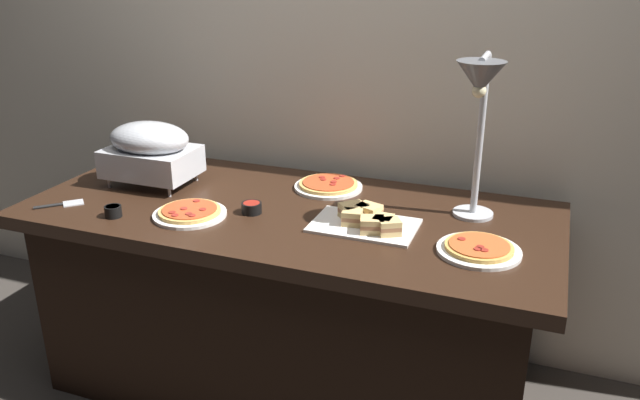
% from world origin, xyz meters
% --- Properties ---
extents(ground_plane, '(8.00, 8.00, 0.00)m').
position_xyz_m(ground_plane, '(0.00, 0.00, 0.00)').
color(ground_plane, '#38332D').
extents(back_wall, '(4.40, 0.04, 2.40)m').
position_xyz_m(back_wall, '(0.00, 0.50, 1.20)').
color(back_wall, beige).
rests_on(back_wall, ground_plane).
extents(buffet_table, '(1.90, 0.84, 0.76)m').
position_xyz_m(buffet_table, '(0.00, 0.00, 0.39)').
color(buffet_table, black).
rests_on(buffet_table, ground_plane).
extents(chafing_dish, '(0.34, 0.24, 0.25)m').
position_xyz_m(chafing_dish, '(-0.60, 0.05, 0.90)').
color(chafing_dish, '#B7BABF').
rests_on(chafing_dish, buffet_table).
extents(heat_lamp, '(0.15, 0.29, 0.57)m').
position_xyz_m(heat_lamp, '(0.63, 0.05, 1.20)').
color(heat_lamp, '#B7BABF').
rests_on(heat_lamp, buffet_table).
extents(pizza_plate_front, '(0.26, 0.26, 0.03)m').
position_xyz_m(pizza_plate_front, '(-0.29, -0.18, 0.77)').
color(pizza_plate_front, white).
rests_on(pizza_plate_front, buffet_table).
extents(pizza_plate_center, '(0.27, 0.27, 0.03)m').
position_xyz_m(pizza_plate_center, '(0.07, 0.25, 0.77)').
color(pizza_plate_center, white).
rests_on(pizza_plate_center, buffet_table).
extents(pizza_plate_raised_stand, '(0.26, 0.26, 0.03)m').
position_xyz_m(pizza_plate_raised_stand, '(0.69, -0.12, 0.77)').
color(pizza_plate_raised_stand, white).
rests_on(pizza_plate_raised_stand, buffet_table).
extents(sandwich_platter, '(0.35, 0.23, 0.06)m').
position_xyz_m(sandwich_platter, '(0.31, -0.06, 0.78)').
color(sandwich_platter, white).
rests_on(sandwich_platter, buffet_table).
extents(sauce_cup_near, '(0.06, 0.06, 0.04)m').
position_xyz_m(sauce_cup_near, '(-0.54, -0.28, 0.78)').
color(sauce_cup_near, black).
rests_on(sauce_cup_near, buffet_table).
extents(sauce_cup_far, '(0.07, 0.07, 0.04)m').
position_xyz_m(sauce_cup_far, '(-0.10, -0.08, 0.78)').
color(sauce_cup_far, black).
rests_on(sauce_cup_far, buffet_table).
extents(serving_spatula, '(0.14, 0.14, 0.01)m').
position_xyz_m(serving_spatula, '(-0.78, -0.26, 0.76)').
color(serving_spatula, '#B7BABF').
rests_on(serving_spatula, buffet_table).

